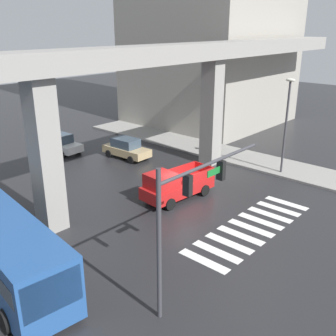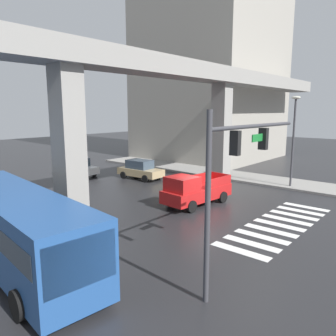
{
  "view_description": "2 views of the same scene",
  "coord_description": "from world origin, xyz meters",
  "px_view_note": "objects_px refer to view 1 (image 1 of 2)",
  "views": [
    {
      "loc": [
        -17.61,
        -14.64,
        10.75
      ],
      "look_at": [
        -0.42,
        0.82,
        2.28
      ],
      "focal_mm": 41.66,
      "sensor_mm": 36.0,
      "label": 1
    },
    {
      "loc": [
        -16.88,
        -11.55,
        6.18
      ],
      "look_at": [
        -0.43,
        2.49,
        2.34
      ],
      "focal_mm": 35.01,
      "sensor_mm": 36.0,
      "label": 2
    }
  ],
  "objects_px": {
    "sedan_tan": "(126,148)",
    "street_lamp_near_corner": "(287,116)",
    "pickup_truck": "(175,185)",
    "sedan_white": "(60,143)",
    "traffic_signal_mast": "(189,201)"
  },
  "relations": [
    {
      "from": "sedan_white",
      "to": "sedan_tan",
      "type": "relative_size",
      "value": 1.01
    },
    {
      "from": "sedan_white",
      "to": "traffic_signal_mast",
      "type": "height_order",
      "value": "traffic_signal_mast"
    },
    {
      "from": "traffic_signal_mast",
      "to": "sedan_white",
      "type": "bearing_deg",
      "value": 69.91
    },
    {
      "from": "traffic_signal_mast",
      "to": "street_lamp_near_corner",
      "type": "xyz_separation_m",
      "value": [
        15.99,
        3.78,
        0.17
      ]
    },
    {
      "from": "sedan_tan",
      "to": "street_lamp_near_corner",
      "type": "bearing_deg",
      "value": -65.48
    },
    {
      "from": "pickup_truck",
      "to": "street_lamp_near_corner",
      "type": "xyz_separation_m",
      "value": [
        9.04,
        -2.99,
        3.57
      ]
    },
    {
      "from": "pickup_truck",
      "to": "street_lamp_near_corner",
      "type": "distance_m",
      "value": 10.17
    },
    {
      "from": "pickup_truck",
      "to": "sedan_tan",
      "type": "distance_m",
      "value": 9.48
    },
    {
      "from": "pickup_truck",
      "to": "sedan_tan",
      "type": "relative_size",
      "value": 1.2
    },
    {
      "from": "sedan_tan",
      "to": "street_lamp_near_corner",
      "type": "distance_m",
      "value": 13.4
    },
    {
      "from": "sedan_tan",
      "to": "street_lamp_near_corner",
      "type": "height_order",
      "value": "street_lamp_near_corner"
    },
    {
      "from": "sedan_tan",
      "to": "pickup_truck",
      "type": "bearing_deg",
      "value": -112.95
    },
    {
      "from": "pickup_truck",
      "to": "street_lamp_near_corner",
      "type": "relative_size",
      "value": 0.73
    },
    {
      "from": "traffic_signal_mast",
      "to": "street_lamp_near_corner",
      "type": "height_order",
      "value": "street_lamp_near_corner"
    },
    {
      "from": "traffic_signal_mast",
      "to": "sedan_tan",
      "type": "bearing_deg",
      "value": 55.5
    }
  ]
}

